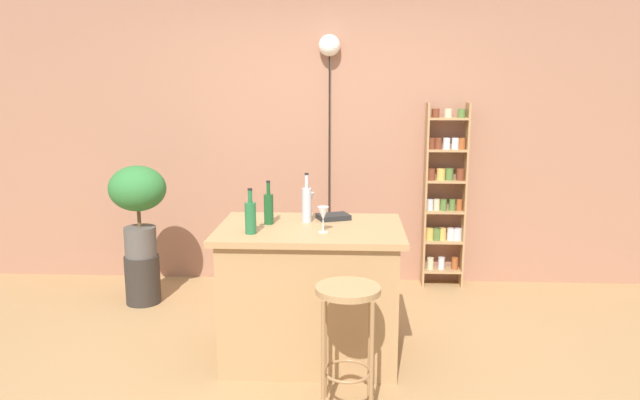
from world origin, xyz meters
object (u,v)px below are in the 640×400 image
(wine_glass_center, at_px, (323,214))
(cookbook, at_px, (333,217))
(bottle_spirits_clear, at_px, (251,217))
(wine_glass_left, at_px, (309,199))
(bar_stool, at_px, (348,318))
(bottle_vinegar, at_px, (307,204))
(spice_shelf, at_px, (445,195))
(plant_stool, at_px, (143,279))
(potted_plant, at_px, (138,199))
(bottle_wine_red, at_px, (269,208))
(pendant_globe_light, at_px, (329,51))

(wine_glass_center, xyz_separation_m, cookbook, (0.05, 0.37, -0.10))
(bottle_spirits_clear, relative_size, wine_glass_left, 1.73)
(bar_stool, distance_m, bottle_vinegar, 0.97)
(spice_shelf, relative_size, plant_stool, 4.06)
(wine_glass_left, distance_m, wine_glass_center, 0.49)
(bar_stool, relative_size, plant_stool, 1.80)
(wine_glass_left, height_order, wine_glass_center, same)
(potted_plant, xyz_separation_m, bottle_wine_red, (1.19, -0.85, 0.11))
(bottle_spirits_clear, distance_m, cookbook, 0.66)
(spice_shelf, height_order, wine_glass_center, spice_shelf)
(spice_shelf, xyz_separation_m, plant_stool, (-2.57, -0.58, -0.64))
(bar_stool, relative_size, cookbook, 3.47)
(bar_stool, distance_m, pendant_globe_light, 2.71)
(plant_stool, distance_m, potted_plant, 0.69)
(bottle_vinegar, bearing_deg, potted_plant, 151.34)
(plant_stool, relative_size, cookbook, 1.93)
(cookbook, xyz_separation_m, pendant_globe_light, (-0.08, 1.32, 1.17))
(wine_glass_center, bearing_deg, bottle_spirits_clear, -173.41)
(bar_stool, xyz_separation_m, bottle_spirits_clear, (-0.61, 0.48, 0.46))
(wine_glass_left, relative_size, pendant_globe_light, 0.07)
(bottle_wine_red, bearing_deg, pendant_globe_light, 76.85)
(bar_stool, height_order, bottle_vinegar, bottle_vinegar)
(potted_plant, height_order, wine_glass_center, potted_plant)
(cookbook, bearing_deg, bottle_wine_red, 179.75)
(wine_glass_center, relative_size, pendant_globe_light, 0.07)
(bottle_spirits_clear, height_order, wine_glass_center, bottle_spirits_clear)
(bottle_spirits_clear, bearing_deg, bottle_vinegar, 45.07)
(bar_stool, distance_m, potted_plant, 2.36)
(bottle_spirits_clear, bearing_deg, spice_shelf, 49.30)
(potted_plant, bearing_deg, bottle_spirits_clear, -44.96)
(bottle_wine_red, distance_m, pendant_globe_light, 1.87)
(bottle_spirits_clear, bearing_deg, bar_stool, -38.20)
(bar_stool, bearing_deg, bottle_wine_red, 125.71)
(bar_stool, relative_size, wine_glass_center, 4.44)
(bottle_spirits_clear, height_order, cookbook, bottle_spirits_clear)
(wine_glass_center, bearing_deg, cookbook, 81.75)
(bar_stool, distance_m, wine_glass_left, 1.14)
(spice_shelf, xyz_separation_m, wine_glass_left, (-1.13, -1.17, 0.17))
(bottle_vinegar, distance_m, wine_glass_left, 0.20)
(wine_glass_left, bearing_deg, bottle_spirits_clear, -121.85)
(spice_shelf, bearing_deg, wine_glass_left, -134.06)
(bottle_spirits_clear, xyz_separation_m, wine_glass_left, (0.33, 0.53, 0.01))
(plant_stool, distance_m, wine_glass_left, 1.75)
(bottle_spirits_clear, bearing_deg, wine_glass_center, 6.59)
(wine_glass_center, bearing_deg, pendant_globe_light, 90.78)
(bottle_vinegar, height_order, wine_glass_left, bottle_vinegar)
(spice_shelf, relative_size, potted_plant, 2.18)
(bottle_vinegar, xyz_separation_m, wine_glass_left, (0.00, 0.20, -0.01))
(bar_stool, bearing_deg, cookbook, 96.74)
(bottle_vinegar, bearing_deg, bar_stool, -70.66)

